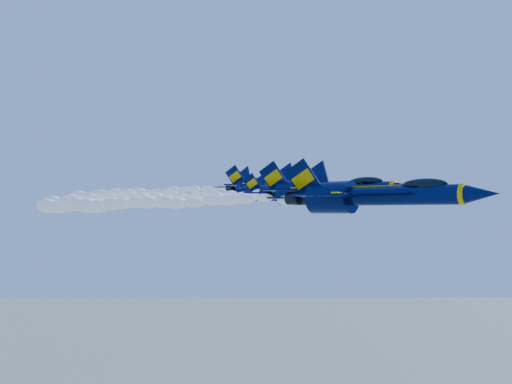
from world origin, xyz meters
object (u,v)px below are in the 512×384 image
Objects in this scene: jet_lead at (370,195)px; jet_second at (325,190)px; jet_fourth at (269,185)px; jet_third at (284,192)px.

jet_second is (-8.28, 5.51, 0.80)m from jet_lead.
jet_lead is at bearing -33.64° from jet_second.
jet_fourth is (-31.57, 25.39, 2.76)m from jet_lead.
jet_second is 0.97× the size of jet_fourth.
jet_second reaches higher than jet_lead.
jet_fourth is at bearing 139.52° from jet_second.
jet_second is at bearing 146.36° from jet_lead.
jet_third reaches higher than jet_lead.
jet_lead is 1.32× the size of jet_third.
jet_third is at bearing 141.60° from jet_second.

